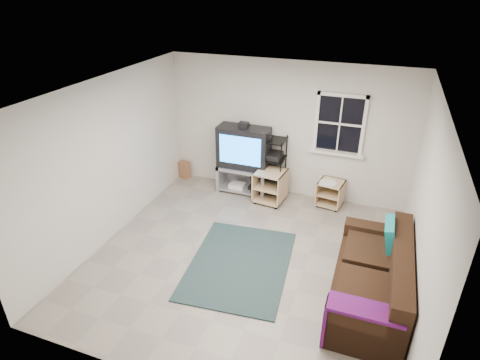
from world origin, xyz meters
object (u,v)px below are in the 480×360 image
at_px(side_table_left, 271,184).
at_px(side_table_right, 331,191).
at_px(av_rack, 268,170).
at_px(tv_unit, 244,154).
at_px(sofa, 373,281).

height_order(side_table_left, side_table_right, side_table_left).
height_order(av_rack, side_table_left, av_rack).
xyz_separation_m(side_table_left, side_table_right, (1.10, 0.22, -0.05)).
distance_m(tv_unit, side_table_left, 0.79).
bearing_deg(side_table_left, av_rack, 120.66).
xyz_separation_m(av_rack, side_table_left, (0.12, -0.20, -0.19)).
relative_size(side_table_right, sofa, 0.25).
distance_m(av_rack, sofa, 3.17).
xyz_separation_m(tv_unit, sofa, (2.63, -2.31, -0.47)).
bearing_deg(side_table_right, side_table_left, -168.72).
bearing_deg(tv_unit, side_table_right, 1.69).
bearing_deg(av_rack, side_table_left, -59.34).
bearing_deg(tv_unit, side_table_left, -15.33).
bearing_deg(av_rack, sofa, -47.68).
bearing_deg(tv_unit, av_rack, 3.20).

